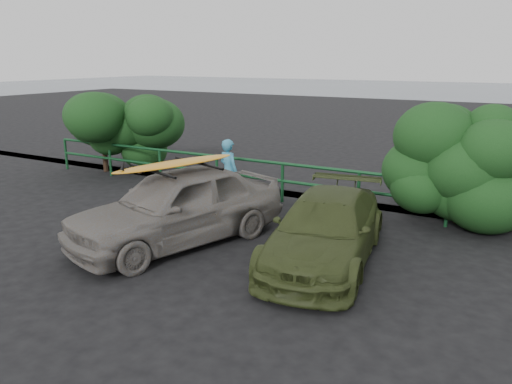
% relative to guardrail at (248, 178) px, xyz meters
% --- Properties ---
extents(ground, '(80.00, 80.00, 0.00)m').
position_rel_guardrail_xyz_m(ground, '(0.00, -5.00, -0.52)').
color(ground, black).
extents(ocean, '(200.00, 200.00, 0.00)m').
position_rel_guardrail_xyz_m(ocean, '(0.00, 55.00, -0.52)').
color(ocean, slate).
rests_on(ocean, ground).
extents(guardrail, '(14.00, 0.08, 1.04)m').
position_rel_guardrail_xyz_m(guardrail, '(0.00, 0.00, 0.00)').
color(guardrail, '#134522').
rests_on(guardrail, ground).
extents(shrub_left, '(3.20, 2.40, 2.36)m').
position_rel_guardrail_xyz_m(shrub_left, '(-4.80, 0.40, 0.66)').
color(shrub_left, '#194118').
rests_on(shrub_left, ground).
extents(shrub_right, '(3.20, 2.40, 2.53)m').
position_rel_guardrail_xyz_m(shrub_right, '(5.00, 0.50, 0.74)').
color(shrub_right, '#194118').
rests_on(shrub_right, ground).
extents(sedan, '(3.11, 4.81, 1.52)m').
position_rel_guardrail_xyz_m(sedan, '(0.51, -3.64, 0.24)').
color(sedan, slate).
rests_on(sedan, ground).
extents(olive_vehicle, '(2.33, 4.39, 1.21)m').
position_rel_guardrail_xyz_m(olive_vehicle, '(3.41, -3.11, 0.09)').
color(olive_vehicle, '#36421D').
rests_on(olive_vehicle, ground).
extents(man, '(0.69, 0.56, 1.64)m').
position_rel_guardrail_xyz_m(man, '(-0.13, -0.77, 0.30)').
color(man, teal).
rests_on(man, ground).
extents(roof_rack, '(1.85, 1.55, 0.05)m').
position_rel_guardrail_xyz_m(roof_rack, '(0.51, -3.64, 1.03)').
color(roof_rack, black).
rests_on(roof_rack, sedan).
extents(surfboard, '(1.37, 2.72, 0.08)m').
position_rel_guardrail_xyz_m(surfboard, '(0.51, -3.64, 1.10)').
color(surfboard, orange).
rests_on(surfboard, roof_rack).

